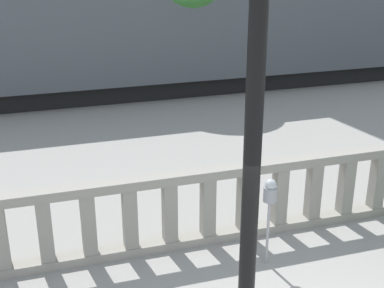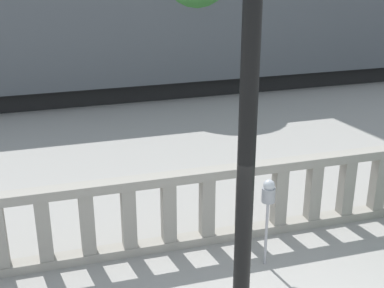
% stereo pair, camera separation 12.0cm
% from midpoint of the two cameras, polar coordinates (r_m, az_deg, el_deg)
% --- Properties ---
extents(balustrade, '(15.81, 0.24, 1.22)m').
position_cam_midpoint_polar(balustrade, '(8.25, 4.01, -6.39)').
color(balustrade, gray).
rests_on(balustrade, ground).
extents(lamppost, '(0.37, 0.37, 5.52)m').
position_cam_midpoint_polar(lamppost, '(4.78, 6.70, 2.63)').
color(lamppost, black).
rests_on(lamppost, ground).
extents(parking_meter, '(0.19, 0.19, 1.34)m').
position_cam_midpoint_polar(parking_meter, '(7.48, 8.61, -5.56)').
color(parking_meter, '#99999E').
rests_on(parking_meter, ground).
extents(train_near, '(23.73, 2.92, 4.21)m').
position_cam_midpoint_polar(train_near, '(16.20, -4.13, 12.26)').
color(train_near, black).
rests_on(train_near, ground).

